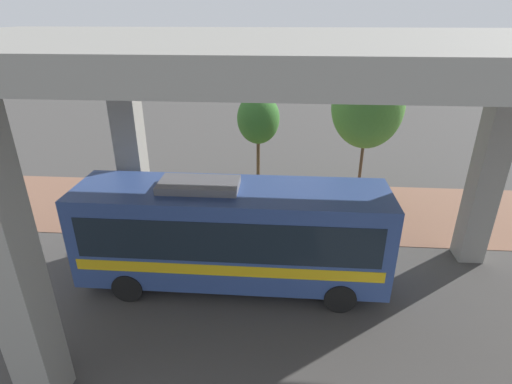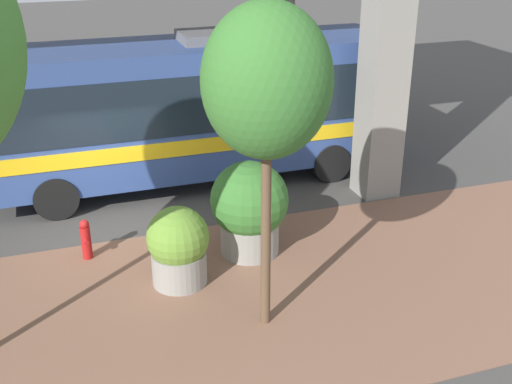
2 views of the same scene
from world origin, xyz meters
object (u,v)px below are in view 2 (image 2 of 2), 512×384
bus (193,103)px  planter_middle (250,208)px  fire_hydrant (86,239)px  planter_front (178,247)px  street_tree_far (267,83)px

bus → planter_middle: bus is taller
bus → fire_hydrant: bus is taller
bus → planter_front: bearing=162.6°
planter_middle → fire_hydrant: bearing=75.6°
fire_hydrant → street_tree_far: 5.55m
fire_hydrant → planter_middle: bearing=-104.4°
planter_front → street_tree_far: 3.92m
fire_hydrant → street_tree_far: bearing=-140.4°
fire_hydrant → planter_middle: size_ratio=0.44×
bus → street_tree_far: 6.82m
bus → planter_middle: 4.23m
bus → fire_hydrant: bearing=137.2°
planter_front → street_tree_far: street_tree_far is taller
fire_hydrant → planter_middle: 3.30m
planter_middle → planter_front: bearing=113.0°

